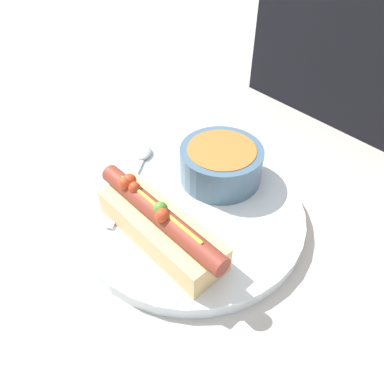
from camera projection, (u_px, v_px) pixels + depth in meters
The scene contains 5 objects.
ground_plane at pixel (192, 218), 0.51m from camera, with size 4.00×4.00×0.00m, color #BCB7AD.
dinner_plate at pixel (192, 213), 0.51m from camera, with size 0.30×0.30×0.02m.
hot_dog at pixel (159, 224), 0.44m from camera, with size 0.20×0.06×0.06m.
soup_bowl at pixel (221, 162), 0.53m from camera, with size 0.12×0.12×0.05m.
spoon at pixel (138, 168), 0.56m from camera, with size 0.12×0.15×0.01m.
Camera 1 is at (0.26, -0.23, 0.38)m, focal length 35.00 mm.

